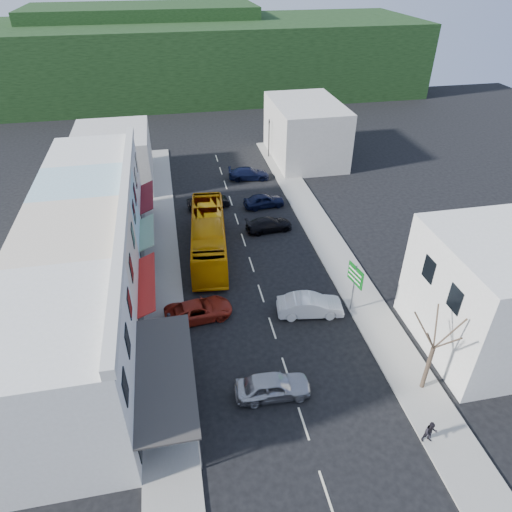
{
  "coord_description": "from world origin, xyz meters",
  "views": [
    {
      "loc": [
        -5.78,
        -23.26,
        22.5
      ],
      "look_at": [
        0.0,
        6.0,
        2.2
      ],
      "focal_mm": 32.0,
      "sensor_mm": 36.0,
      "label": 1
    }
  ],
  "objects_px": {
    "bus": "(209,237)",
    "traffic_signal": "(269,139)",
    "car_silver": "(273,387)",
    "pedestrian_left": "(170,321)",
    "direction_sign": "(353,289)",
    "street_tree": "(433,348)",
    "car_white": "(310,306)",
    "car_red": "(199,310)",
    "pedestrian_right": "(431,431)"
  },
  "relations": [
    {
      "from": "car_silver",
      "to": "pedestrian_right",
      "type": "relative_size",
      "value": 2.59
    },
    {
      "from": "street_tree",
      "to": "car_silver",
      "type": "bearing_deg",
      "value": 171.95
    },
    {
      "from": "car_red",
      "to": "traffic_signal",
      "type": "relative_size",
      "value": 0.93
    },
    {
      "from": "car_red",
      "to": "direction_sign",
      "type": "distance_m",
      "value": 11.3
    },
    {
      "from": "car_white",
      "to": "traffic_signal",
      "type": "bearing_deg",
      "value": 0.98
    },
    {
      "from": "pedestrian_left",
      "to": "pedestrian_right",
      "type": "relative_size",
      "value": 1.0
    },
    {
      "from": "pedestrian_left",
      "to": "street_tree",
      "type": "height_order",
      "value": "street_tree"
    },
    {
      "from": "car_red",
      "to": "direction_sign",
      "type": "height_order",
      "value": "direction_sign"
    },
    {
      "from": "direction_sign",
      "to": "car_silver",
      "type": "bearing_deg",
      "value": -150.38
    },
    {
      "from": "car_silver",
      "to": "pedestrian_right",
      "type": "distance_m",
      "value": 8.98
    },
    {
      "from": "pedestrian_left",
      "to": "direction_sign",
      "type": "relative_size",
      "value": 0.42
    },
    {
      "from": "bus",
      "to": "direction_sign",
      "type": "height_order",
      "value": "direction_sign"
    },
    {
      "from": "bus",
      "to": "traffic_signal",
      "type": "distance_m",
      "value": 22.76
    },
    {
      "from": "bus",
      "to": "car_silver",
      "type": "relative_size",
      "value": 2.64
    },
    {
      "from": "pedestrian_left",
      "to": "traffic_signal",
      "type": "relative_size",
      "value": 0.34
    },
    {
      "from": "bus",
      "to": "street_tree",
      "type": "height_order",
      "value": "street_tree"
    },
    {
      "from": "pedestrian_right",
      "to": "traffic_signal",
      "type": "height_order",
      "value": "traffic_signal"
    },
    {
      "from": "car_white",
      "to": "direction_sign",
      "type": "xyz_separation_m",
      "value": [
        3.1,
        -0.26,
        1.35
      ]
    },
    {
      "from": "pedestrian_right",
      "to": "pedestrian_left",
      "type": "bearing_deg",
      "value": 147.62
    },
    {
      "from": "pedestrian_left",
      "to": "street_tree",
      "type": "bearing_deg",
      "value": -136.71
    },
    {
      "from": "car_white",
      "to": "direction_sign",
      "type": "relative_size",
      "value": 1.08
    },
    {
      "from": "car_silver",
      "to": "pedestrian_left",
      "type": "bearing_deg",
      "value": 43.37
    },
    {
      "from": "pedestrian_left",
      "to": "pedestrian_right",
      "type": "height_order",
      "value": "same"
    },
    {
      "from": "bus",
      "to": "car_white",
      "type": "relative_size",
      "value": 2.64
    },
    {
      "from": "traffic_signal",
      "to": "bus",
      "type": "bearing_deg",
      "value": 86.52
    },
    {
      "from": "car_white",
      "to": "pedestrian_left",
      "type": "bearing_deg",
      "value": 97.48
    },
    {
      "from": "car_red",
      "to": "bus",
      "type": "bearing_deg",
      "value": -18.74
    },
    {
      "from": "bus",
      "to": "traffic_signal",
      "type": "height_order",
      "value": "traffic_signal"
    },
    {
      "from": "car_white",
      "to": "street_tree",
      "type": "distance_m",
      "value": 9.67
    },
    {
      "from": "pedestrian_right",
      "to": "traffic_signal",
      "type": "relative_size",
      "value": 0.34
    },
    {
      "from": "bus",
      "to": "car_white",
      "type": "distance_m",
      "value": 11.52
    },
    {
      "from": "bus",
      "to": "car_silver",
      "type": "height_order",
      "value": "bus"
    },
    {
      "from": "car_silver",
      "to": "traffic_signal",
      "type": "height_order",
      "value": "traffic_signal"
    },
    {
      "from": "direction_sign",
      "to": "street_tree",
      "type": "distance_m",
      "value": 7.98
    },
    {
      "from": "pedestrian_left",
      "to": "pedestrian_right",
      "type": "bearing_deg",
      "value": -149.17
    },
    {
      "from": "pedestrian_left",
      "to": "traffic_signal",
      "type": "bearing_deg",
      "value": -43.03
    },
    {
      "from": "car_silver",
      "to": "pedestrian_left",
      "type": "relative_size",
      "value": 2.59
    },
    {
      "from": "car_silver",
      "to": "traffic_signal",
      "type": "bearing_deg",
      "value": -9.63
    },
    {
      "from": "direction_sign",
      "to": "traffic_signal",
      "type": "bearing_deg",
      "value": 77.96
    },
    {
      "from": "car_silver",
      "to": "direction_sign",
      "type": "bearing_deg",
      "value": -46.75
    },
    {
      "from": "car_white",
      "to": "pedestrian_right",
      "type": "relative_size",
      "value": 2.59
    },
    {
      "from": "car_white",
      "to": "traffic_signal",
      "type": "distance_m",
      "value": 30.32
    },
    {
      "from": "bus",
      "to": "car_white",
      "type": "xyz_separation_m",
      "value": [
        6.33,
        -9.59,
        -0.85
      ]
    },
    {
      "from": "car_silver",
      "to": "car_red",
      "type": "relative_size",
      "value": 0.96
    },
    {
      "from": "car_white",
      "to": "street_tree",
      "type": "relative_size",
      "value": 0.64
    },
    {
      "from": "direction_sign",
      "to": "car_red",
      "type": "bearing_deg",
      "value": 161.43
    },
    {
      "from": "car_red",
      "to": "pedestrian_right",
      "type": "xyz_separation_m",
      "value": [
        11.3,
        -12.63,
        0.3
      ]
    },
    {
      "from": "street_tree",
      "to": "traffic_signal",
      "type": "xyz_separation_m",
      "value": [
        -1.21,
        37.99,
        -0.98
      ]
    },
    {
      "from": "car_red",
      "to": "street_tree",
      "type": "distance_m",
      "value": 15.97
    },
    {
      "from": "traffic_signal",
      "to": "car_red",
      "type": "bearing_deg",
      "value": 90.45
    }
  ]
}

